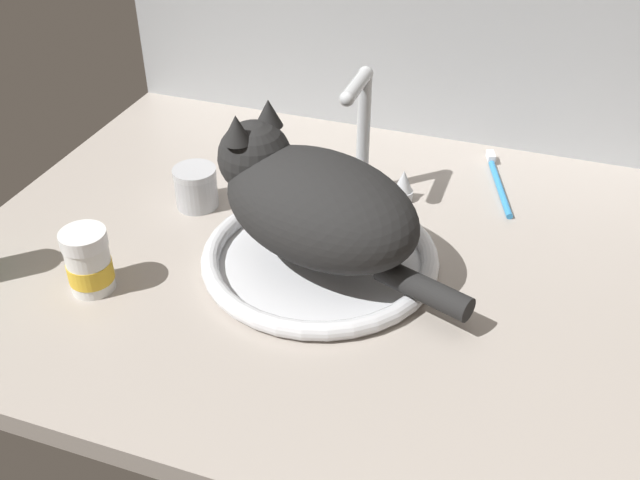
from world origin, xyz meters
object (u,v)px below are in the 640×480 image
at_px(sink_basin, 320,257).
at_px(faucet, 361,148).
at_px(cat, 308,200).
at_px(metal_jar, 196,187).
at_px(pill_bottle, 89,263).
at_px(toothbrush, 498,182).

height_order(sink_basin, faucet, faucet).
bearing_deg(cat, faucet, 84.21).
relative_size(metal_jar, pill_bottle, 0.74).
distance_m(sink_basin, toothbrush, 0.35).
height_order(cat, pill_bottle, cat).
bearing_deg(cat, pill_bottle, -147.97).
bearing_deg(toothbrush, pill_bottle, -136.87).
height_order(metal_jar, pill_bottle, pill_bottle).
relative_size(faucet, toothbrush, 1.15).
relative_size(sink_basin, pill_bottle, 3.66).
bearing_deg(faucet, metal_jar, -154.15).
xyz_separation_m(sink_basin, faucet, (0.00, 0.19, 0.07)).
height_order(pill_bottle, toothbrush, pill_bottle).
distance_m(metal_jar, pill_bottle, 0.23).
distance_m(sink_basin, metal_jar, 0.24).
bearing_deg(faucet, pill_bottle, -128.20).
bearing_deg(metal_jar, sink_basin, -19.20).
xyz_separation_m(sink_basin, cat, (-0.02, 0.01, 0.09)).
bearing_deg(sink_basin, cat, 159.81).
bearing_deg(cat, sink_basin, -20.19).
distance_m(faucet, metal_jar, 0.26).
distance_m(faucet, pill_bottle, 0.43).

